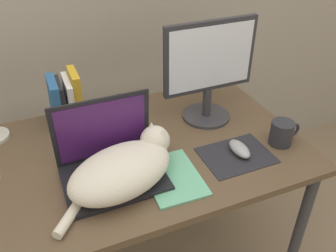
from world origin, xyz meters
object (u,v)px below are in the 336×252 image
Objects in this scene: notepad at (172,177)px; webcam at (120,99)px; laptop at (111,163)px; computer_mouse at (239,149)px; mug at (282,133)px; book_row at (65,100)px; external_monitor at (209,69)px; cat at (124,169)px.

notepad is 0.52m from webcam.
computer_mouse is at bearing -8.38° from laptop.
notepad is at bearing -177.51° from mug.
laptop is at bearing 171.62° from computer_mouse.
book_row is at bearing -174.90° from webcam.
webcam is at bearing 134.28° from mug.
mug reaches higher than notepad.
webcam is at bearing 144.84° from external_monitor.
laptop is at bearing 173.40° from mug.
webcam is (0.13, 0.49, -0.03)m from cat.
webcam is 0.70m from mug.
laptop is 0.45m from webcam.
laptop reaches higher than computer_mouse.
mug is (0.62, -0.01, -0.02)m from cat.
cat is 3.95× the size of computer_mouse.
webcam is at bearing 75.05° from cat.
book_row reaches higher than notepad.
webcam is (-0.03, 0.52, 0.04)m from notepad.
laptop is 0.21m from notepad.
cat is 0.17m from notepad.
mug is (0.17, -0.28, -0.18)m from external_monitor.
cat is (0.03, -0.07, 0.02)m from laptop.
external_monitor is 3.70× the size of computer_mouse.
laptop is 1.30× the size of notepad.
external_monitor reaches higher than cat.
computer_mouse is at bearing 5.35° from notepad.
computer_mouse is at bearing -41.15° from book_row.
computer_mouse is (-0.01, -0.27, -0.20)m from external_monitor.
mug is at bearing -58.04° from external_monitor.
webcam reaches higher than computer_mouse.
mug reaches higher than computer_mouse.
external_monitor reaches higher than notepad.
webcam is at bearing 69.42° from laptop.
external_monitor is 0.60m from book_row.
computer_mouse is (0.47, -0.07, -0.03)m from laptop.
book_row is 1.71× the size of mug.
computer_mouse is at bearing -91.46° from external_monitor.
book_row is at bearing 117.59° from notepad.
laptop is at bearing 113.46° from cat.
computer_mouse is 0.72m from book_row.
cat is 1.73× the size of notepad.
book_row is at bearing 159.97° from external_monitor.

